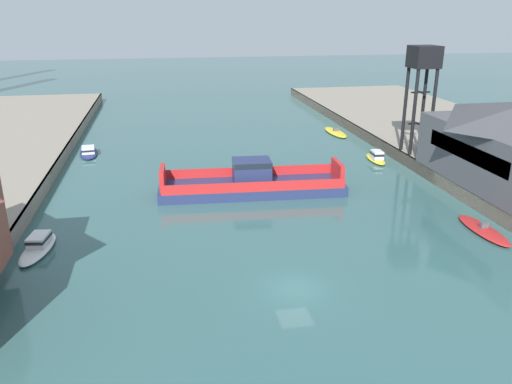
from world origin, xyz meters
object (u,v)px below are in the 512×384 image
Objects in this scene: moored_boat_near_left at (38,245)px; moored_boat_near_right at (376,157)px; moored_boat_mid_left at (483,230)px; moored_boat_far_left at (88,151)px; crane_tower at (423,69)px; moored_boat_mid_right at (336,132)px; chain_ferry at (252,183)px.

moored_boat_near_right reaches higher than moored_boat_near_left.
moored_boat_mid_left is 52.95m from moored_boat_far_left.
moored_boat_far_left is (-39.34, 10.73, -0.12)m from moored_boat_near_right.
crane_tower reaches higher than moored_boat_near_right.
moored_boat_mid_left is 0.55× the size of crane_tower.
moored_boat_mid_left is 0.91× the size of moored_boat_mid_right.
chain_ferry is 3.57× the size of moored_boat_near_right.
crane_tower is (43.86, -12.65, 12.04)m from moored_boat_far_left.
moored_boat_mid_left is at bearing -41.60° from moored_boat_far_left.
chain_ferry is 2.57× the size of moored_boat_mid_right.
moored_boat_near_left is 0.88× the size of moored_boat_far_left.
chain_ferry is at bearing 28.70° from moored_boat_near_left.
crane_tower is at bearing -23.07° from moored_boat_near_right.
chain_ferry is 28.76m from moored_boat_far_left.
moored_boat_far_left is (-39.59, 35.15, 0.19)m from moored_boat_mid_left.
moored_boat_mid_right is (-0.31, 41.31, -0.02)m from moored_boat_mid_left.
crane_tower is at bearing -76.31° from moored_boat_mid_right.
moored_boat_near_left is at bearing -136.33° from moored_boat_mid_right.
chain_ferry is at bearing -125.60° from moored_boat_mid_right.
chain_ferry is 32.69m from moored_boat_mid_right.
moored_boat_near_right is 0.76× the size of moored_boat_far_left.
moored_boat_far_left reaches higher than moored_boat_mid_left.
crane_tower reaches higher than moored_boat_near_left.
moored_boat_mid_left is 41.31m from moored_boat_mid_right.
chain_ferry is 2.72× the size of moored_boat_far_left.
moored_boat_near_left is 31.71m from moored_boat_far_left.
chain_ferry reaches higher than moored_boat_far_left.
moored_boat_far_left is (-20.26, 20.41, -0.72)m from chain_ferry.
crane_tower reaches higher than moored_boat_far_left.
moored_boat_mid_left is 0.97× the size of moored_boat_far_left.
moored_boat_near_left is at bearing -151.30° from chain_ferry.
moored_boat_mid_right is 39.76m from moored_boat_far_left.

